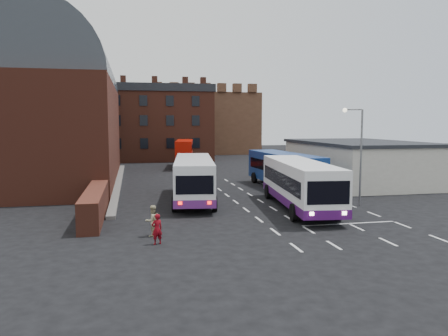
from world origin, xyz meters
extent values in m
plane|color=black|center=(0.00, 0.00, 0.00)|extent=(180.00, 180.00, 0.00)
cube|color=#602B1E|center=(-15.50, 21.00, 5.00)|extent=(12.00, 28.00, 10.00)
cylinder|color=#1E2328|center=(-15.50, 21.00, 10.00)|extent=(12.00, 26.00, 12.00)
cube|color=#602B1E|center=(-10.20, 2.00, 0.90)|extent=(1.20, 10.00, 1.80)
cube|color=beige|center=(15.00, 14.00, 2.00)|extent=(10.00, 16.00, 4.00)
cube|color=#282B30|center=(15.00, 14.00, 4.10)|extent=(10.40, 16.40, 0.30)
cube|color=brown|center=(-6.00, 46.00, 5.50)|extent=(22.00, 10.00, 11.00)
cube|color=brown|center=(6.00, 66.00, 6.00)|extent=(22.00, 22.00, 12.00)
cube|color=white|center=(-3.10, 6.80, 1.95)|extent=(4.32, 12.48, 2.78)
cube|color=black|center=(-3.10, 6.80, 2.11)|extent=(4.22, 11.30, 1.00)
cylinder|color=black|center=(-3.98, 10.84, 0.56)|extent=(0.45, 1.14, 1.11)
cylinder|color=black|center=(-5.03, 2.68, 0.56)|extent=(0.45, 1.14, 1.11)
cylinder|color=black|center=(-1.23, 10.48, 0.56)|extent=(0.45, 1.14, 1.11)
cylinder|color=black|center=(-2.27, 2.33, 0.56)|extent=(0.45, 1.14, 1.11)
cube|color=white|center=(3.78, 2.00, 1.97)|extent=(4.19, 12.63, 2.82)
cube|color=black|center=(3.78, 2.00, 2.14)|extent=(4.11, 11.44, 1.01)
cylinder|color=black|center=(4.74, -2.07, 0.56)|extent=(0.44, 1.15, 1.13)
cylinder|color=black|center=(5.67, 6.21, 0.56)|extent=(0.44, 1.15, 1.13)
cylinder|color=black|center=(1.94, -1.76, 0.56)|extent=(0.44, 1.15, 1.13)
cylinder|color=black|center=(2.87, 6.53, 0.56)|extent=(0.44, 1.15, 1.13)
cube|color=navy|center=(6.00, 11.43, 1.93)|extent=(3.57, 12.26, 2.75)
cube|color=black|center=(6.00, 11.43, 2.09)|extent=(3.54, 11.07, 0.99)
cylinder|color=black|center=(7.63, 7.69, 0.55)|extent=(0.38, 1.12, 1.10)
cylinder|color=black|center=(7.08, 15.81, 0.55)|extent=(0.38, 1.12, 1.10)
cylinder|color=black|center=(4.89, 7.50, 0.55)|extent=(0.38, 1.12, 1.10)
cylinder|color=black|center=(4.34, 15.62, 0.55)|extent=(0.38, 1.12, 1.10)
cube|color=#BA0E01|center=(-0.77, 32.70, 2.09)|extent=(3.49, 9.58, 3.32)
cube|color=black|center=(-0.77, 32.70, 1.62)|extent=(3.37, 8.41, 0.77)
cylinder|color=black|center=(-0.16, 29.59, 0.43)|extent=(0.36, 0.88, 0.85)
cylinder|color=black|center=(0.77, 35.83, 0.43)|extent=(0.36, 0.88, 0.85)
cylinder|color=black|center=(-2.27, 29.91, 0.43)|extent=(0.36, 0.88, 0.85)
cylinder|color=black|center=(-1.33, 36.14, 0.43)|extent=(0.36, 0.88, 0.85)
cylinder|color=slate|center=(8.60, 2.18, 3.53)|extent=(0.14, 0.14, 7.06)
cylinder|color=slate|center=(8.02, 2.40, 7.06)|extent=(1.19, 0.52, 0.09)
sphere|color=#FFF2CC|center=(7.44, 2.61, 7.02)|extent=(0.32, 0.32, 0.32)
imported|color=maroon|center=(-6.63, -5.18, 0.78)|extent=(0.66, 0.55, 1.56)
imported|color=tan|center=(-6.78, -3.53, 0.84)|extent=(1.02, 0.93, 1.69)
camera|label=1|loc=(-7.75, -26.88, 6.06)|focal=35.00mm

